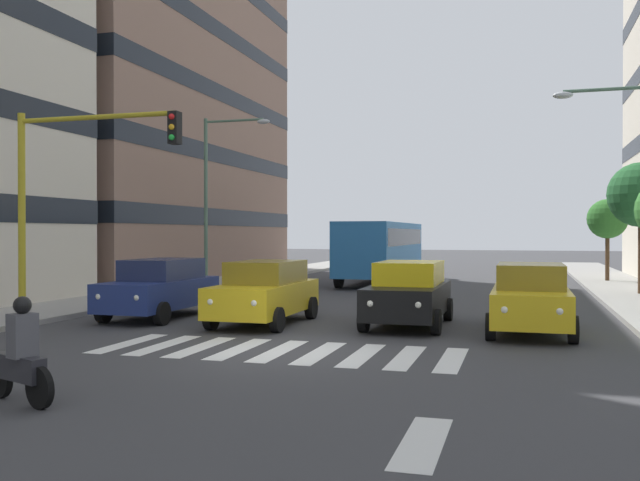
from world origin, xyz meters
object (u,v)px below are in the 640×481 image
object	(u,v)px
motorcycle_with_rider	(20,359)
car_2	(265,292)
car_1	(409,293)
car_3	(160,288)
street_lamp_left	(629,174)
traffic_light_gantry	(65,183)
street_tree_3	(607,219)
bus_behind_traffic	(382,246)
car_0	(531,297)
street_lamp_right	(216,184)

from	to	relation	value
motorcycle_with_rider	car_2	bearing A→B (deg)	-91.51
car_1	car_3	size ratio (longest dim) A/B	1.00
street_lamp_left	car_2	bearing A→B (deg)	18.47
car_3	traffic_light_gantry	size ratio (longest dim) A/B	0.81
street_lamp_left	street_tree_3	distance (m)	15.81
street_lamp_left	traffic_light_gantry	bearing A→B (deg)	24.96
street_lamp_left	street_tree_3	world-z (taller)	street_lamp_left
car_2	car_3	world-z (taller)	same
car_2	bus_behind_traffic	size ratio (longest dim) A/B	0.42
car_0	motorcycle_with_rider	size ratio (longest dim) A/B	2.74
motorcycle_with_rider	street_lamp_left	xyz separation A→B (m)	(-9.87, -12.51, 3.50)
car_1	motorcycle_with_rider	distance (m)	10.81
street_lamp_left	street_tree_3	size ratio (longest dim) A/B	1.62
car_3	motorcycle_with_rider	world-z (taller)	car_3
street_lamp_left	bus_behind_traffic	bearing A→B (deg)	-53.76
car_2	street_tree_3	world-z (taller)	street_tree_3
car_1	street_tree_3	size ratio (longest dim) A/B	1.10
traffic_light_gantry	street_lamp_right	bearing A→B (deg)	-81.83
motorcycle_with_rider	street_lamp_left	size ratio (longest dim) A/B	0.25
bus_behind_traffic	street_lamp_right	world-z (taller)	street_lamp_right
car_2	street_tree_3	size ratio (longest dim) A/B	1.10
bus_behind_traffic	traffic_light_gantry	size ratio (longest dim) A/B	1.91
car_1	traffic_light_gantry	distance (m)	9.22
bus_behind_traffic	traffic_light_gantry	world-z (taller)	traffic_light_gantry
car_0	car_1	size ratio (longest dim) A/B	1.00
car_0	bus_behind_traffic	bearing A→B (deg)	-66.61
street_lamp_left	car_3	bearing A→B (deg)	12.10
car_1	traffic_light_gantry	size ratio (longest dim) A/B	0.81
street_tree_3	street_lamp_left	bearing A→B (deg)	85.70
car_1	street_lamp_right	xyz separation A→B (m)	(9.70, -8.75, 3.72)
car_3	street_lamp_right	xyz separation A→B (m)	(2.40, -9.04, 3.72)
car_1	street_lamp_left	xyz separation A→B (m)	(-5.76, -2.52, 3.26)
car_2	street_lamp_right	world-z (taller)	street_lamp_right
car_2	traffic_light_gantry	world-z (taller)	traffic_light_gantry
motorcycle_with_rider	traffic_light_gantry	size ratio (longest dim) A/B	0.30
car_1	car_3	xyz separation A→B (m)	(7.30, 0.28, 0.00)
car_2	traffic_light_gantry	size ratio (longest dim) A/B	0.81
traffic_light_gantry	street_tree_3	world-z (taller)	traffic_light_gantry
car_1	car_2	bearing A→B (deg)	10.23
traffic_light_gantry	street_lamp_left	size ratio (longest dim) A/B	0.84
street_tree_3	traffic_light_gantry	bearing A→B (deg)	56.10
car_3	motorcycle_with_rider	distance (m)	10.23
car_2	street_lamp_left	world-z (taller)	street_lamp_left
car_0	street_lamp_right	xyz separation A→B (m)	(12.82, -9.23, 3.72)
car_1	bus_behind_traffic	bearing A→B (deg)	-76.15
street_lamp_right	street_lamp_left	bearing A→B (deg)	158.05
motorcycle_with_rider	street_tree_3	size ratio (longest dim) A/B	0.40
car_0	car_2	size ratio (longest dim) A/B	1.00
bus_behind_traffic	motorcycle_with_rider	xyz separation A→B (m)	(0.25, 25.64, -1.21)
bus_behind_traffic	street_lamp_right	distance (m)	9.44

